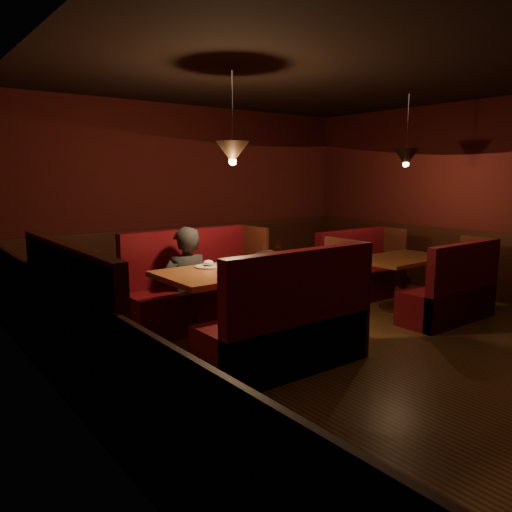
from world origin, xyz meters
TOP-DOWN VIEW (x-y plane):
  - room at (-0.28, 0.05)m, footprint 6.02×7.02m
  - main_table at (-1.11, 0.69)m, footprint 1.56×0.95m
  - main_bench_far at (-1.09, 1.57)m, footprint 1.72×0.61m
  - main_bench_near at (-1.09, -0.20)m, footprint 1.72×0.61m
  - second_table at (1.52, 0.52)m, footprint 1.28×0.82m
  - second_bench_far at (1.55, 1.29)m, footprint 1.42×0.53m
  - second_bench_near at (1.55, -0.24)m, footprint 1.42×0.53m
  - diner_a at (-1.32, 1.37)m, footprint 0.62×0.45m
  - diner_b at (-1.10, 0.10)m, footprint 0.87×0.79m

SIDE VIEW (x-z plane):
  - second_bench_far at x=1.55m, z-range -0.18..0.83m
  - second_bench_near at x=1.55m, z-range -0.18..0.83m
  - main_bench_far at x=-1.09m, z-range -0.21..0.96m
  - main_bench_near at x=-1.09m, z-range -0.21..0.96m
  - second_table at x=1.52m, z-range 0.17..0.90m
  - main_table at x=-1.11m, z-range 0.10..1.19m
  - diner_b at x=-1.10m, z-range 0.00..1.46m
  - diner_a at x=-1.32m, z-range 0.00..1.59m
  - room at x=-0.28m, z-range -0.41..2.51m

